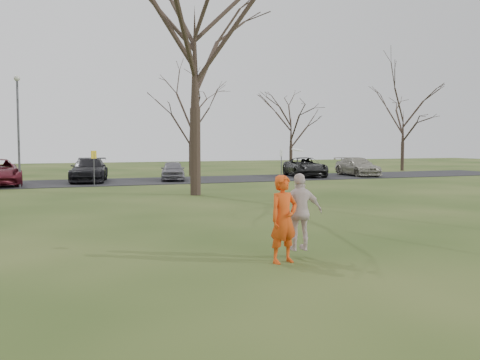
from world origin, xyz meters
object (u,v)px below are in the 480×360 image
Objects in this scene: big_tree at (195,49)px; catching_play at (300,212)px; car_3 at (89,170)px; player_defender at (284,219)px; car_6 at (305,167)px; car_4 at (173,171)px; lamp_post at (18,117)px; car_7 at (358,167)px.

catching_play is at bearing -97.74° from big_tree.
big_tree reaches higher than car_3.
player_defender is at bearing -75.93° from car_3.
car_3 is 12.80m from big_tree.
catching_play reaches higher than car_6.
car_4 is 0.60× the size of lamp_post.
catching_play is at bearing 15.52° from player_defender.
car_6 is at bearing 7.67° from lamp_post.
player_defender reaches higher than car_3.
lamp_post is (-23.69, -2.16, 3.24)m from car_7.
lamp_post reaches higher than car_3.
player_defender is at bearing -84.72° from car_4.
car_6 is (14.00, 25.02, -0.19)m from player_defender.
catching_play reaches higher than car_4.
car_4 is 10.27m from lamp_post.
car_4 is 0.75× the size of car_6.
catching_play is at bearing -74.65° from car_3.
car_6 is (10.04, 0.20, 0.06)m from car_4.
car_7 is (4.23, -0.46, -0.02)m from car_6.
car_6 is 4.25m from car_7.
car_3 is at bearing -171.70° from car_4.
big_tree is (8.00, -7.50, 3.03)m from lamp_post.
big_tree reaches higher than player_defender.
big_tree reaches higher than car_4.
big_tree is (2.54, 14.89, 6.06)m from player_defender.
player_defender reaches higher than car_6.
car_7 is at bearing 53.93° from catching_play.
car_6 is at bearing 178.04° from car_7.
lamp_post reaches higher than car_6.
car_3 is at bearing 80.65° from player_defender.
big_tree reaches higher than car_7.
lamp_post is at bearing -132.83° from car_3.
player_defender is at bearing -99.66° from big_tree.
player_defender is 0.30× the size of lamp_post.
big_tree reaches higher than catching_play.
car_6 is 28.15m from catching_play.
car_4 is 0.80× the size of car_7.
car_7 is 19.46m from big_tree.
big_tree is at bearing 82.26° from catching_play.
car_6 is at bearing 9.58° from car_3.
car_6 is at bearing 15.45° from car_4.
player_defender is 25.13m from car_4.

